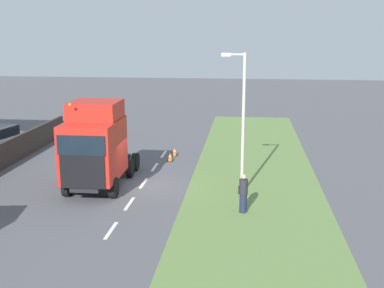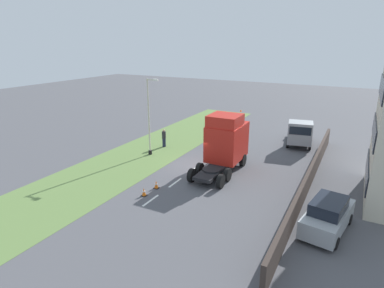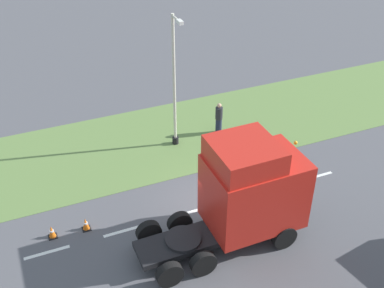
{
  "view_description": "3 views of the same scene",
  "coord_description": "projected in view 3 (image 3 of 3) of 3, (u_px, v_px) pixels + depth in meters",
  "views": [
    {
      "loc": [
        -5.48,
        23.8,
        8.08
      ],
      "look_at": [
        -2.76,
        0.16,
        2.47
      ],
      "focal_mm": 45.0,
      "sensor_mm": 36.0,
      "label": 1
    },
    {
      "loc": [
        11.49,
        -22.81,
        10.16
      ],
      "look_at": [
        0.49,
        -2.11,
        2.63
      ],
      "focal_mm": 30.0,
      "sensor_mm": 36.0,
      "label": 2
    },
    {
      "loc": [
        14.68,
        -6.96,
        14.3
      ],
      "look_at": [
        -2.47,
        0.21,
        1.79
      ],
      "focal_mm": 45.0,
      "sensor_mm": 36.0,
      "label": 3
    }
  ],
  "objects": [
    {
      "name": "traffic_cone_lead",
      "position": [
        52.0,
        232.0,
        19.74
      ],
      "size": [
        0.36,
        0.36,
        0.58
      ],
      "color": "black",
      "rests_on": "ground"
    },
    {
      "name": "grass_verge",
      "position": [
        163.0,
        139.0,
        26.03
      ],
      "size": [
        7.0,
        44.0,
        0.01
      ],
      "color": "#607F42",
      "rests_on": "ground"
    },
    {
      "name": "lamp_post",
      "position": [
        175.0,
        90.0,
        23.79
      ],
      "size": [
        1.28,
        0.33,
        7.08
      ],
      "color": "black",
      "rests_on": "ground"
    },
    {
      "name": "pedestrian",
      "position": [
        219.0,
        118.0,
        26.07
      ],
      "size": [
        0.39,
        0.39,
        1.82
      ],
      "color": "#1E233D",
      "rests_on": "ground"
    },
    {
      "name": "lorry_cab",
      "position": [
        248.0,
        192.0,
        18.71
      ],
      "size": [
        2.73,
        6.81,
        4.75
      ],
      "rotation": [
        0.0,
        0.0,
        0.01
      ],
      "color": "black",
      "rests_on": "ground"
    },
    {
      "name": "traffic_cone_trailing",
      "position": [
        86.0,
        224.0,
        20.13
      ],
      "size": [
        0.36,
        0.36,
        0.58
      ],
      "color": "black",
      "rests_on": "ground"
    },
    {
      "name": "ground_plane",
      "position": [
        209.0,
        207.0,
        21.44
      ],
      "size": [
        120.0,
        120.0,
        0.0
      ],
      "primitive_type": "plane",
      "color": "#515156",
      "rests_on": "ground"
    },
    {
      "name": "lane_markings",
      "position": [
        195.0,
        211.0,
        21.22
      ],
      "size": [
        0.16,
        14.6,
        0.0
      ],
      "color": "white",
      "rests_on": "ground"
    }
  ]
}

